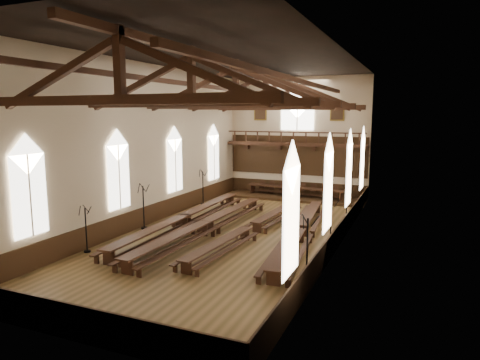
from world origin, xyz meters
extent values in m
plane|color=brown|center=(0.00, 0.00, 0.00)|extent=(26.00, 26.00, 0.00)
plane|color=beige|center=(0.00, 13.00, 5.00)|extent=(12.00, 0.00, 12.00)
plane|color=beige|center=(0.00, -13.00, 5.00)|extent=(12.00, 0.00, 12.00)
plane|color=beige|center=(-6.00, 0.00, 5.00)|extent=(0.00, 26.00, 26.00)
plane|color=beige|center=(6.00, 0.00, 5.00)|extent=(0.00, 26.00, 26.00)
plane|color=black|center=(0.00, 0.00, 10.00)|extent=(26.00, 26.00, 0.00)
cube|color=#382010|center=(0.00, 12.96, 0.60)|extent=(11.90, 0.08, 1.20)
cube|color=#382010|center=(0.00, -12.96, 0.60)|extent=(11.90, 0.08, 1.20)
cube|color=#382010|center=(-5.96, 0.00, 0.60)|extent=(0.08, 25.90, 1.20)
cube|color=#382010|center=(5.96, 0.00, 0.60)|extent=(0.08, 25.90, 1.20)
cube|color=white|center=(-5.90, -9.00, 3.40)|extent=(0.05, 1.80, 3.60)
cube|color=white|center=(-5.90, -9.00, 5.20)|extent=(0.05, 1.80, 1.80)
cylinder|color=beige|center=(-5.86, -9.00, 3.40)|extent=(0.08, 0.08, 3.60)
cube|color=white|center=(-5.90, -3.00, 3.40)|extent=(0.05, 1.80, 3.60)
cube|color=white|center=(-5.90, -3.00, 5.20)|extent=(0.05, 1.80, 1.80)
cylinder|color=beige|center=(-5.86, -3.00, 3.40)|extent=(0.08, 0.08, 3.60)
cube|color=white|center=(-5.90, 3.00, 3.40)|extent=(0.05, 1.80, 3.60)
cube|color=white|center=(-5.90, 3.00, 5.20)|extent=(0.05, 1.80, 1.80)
cylinder|color=beige|center=(-5.86, 3.00, 3.40)|extent=(0.08, 0.08, 3.60)
cube|color=white|center=(-5.90, 9.00, 3.40)|extent=(0.05, 1.80, 3.60)
cube|color=white|center=(-5.90, 9.00, 5.20)|extent=(0.05, 1.80, 1.80)
cylinder|color=beige|center=(-5.86, 9.00, 3.40)|extent=(0.08, 0.08, 3.60)
cube|color=white|center=(5.90, -9.00, 3.40)|extent=(0.05, 1.80, 3.60)
cube|color=white|center=(5.90, -9.00, 5.20)|extent=(0.05, 1.80, 1.80)
cylinder|color=beige|center=(5.86, -9.00, 3.40)|extent=(0.08, 0.08, 3.60)
cube|color=white|center=(5.90, -3.00, 3.40)|extent=(0.05, 1.80, 3.60)
cube|color=white|center=(5.90, -3.00, 5.20)|extent=(0.05, 1.80, 1.80)
cylinder|color=beige|center=(5.86, -3.00, 3.40)|extent=(0.08, 0.08, 3.60)
cube|color=white|center=(5.90, 3.00, 3.40)|extent=(0.05, 1.80, 3.60)
cube|color=white|center=(5.90, 3.00, 5.20)|extent=(0.05, 1.80, 1.80)
cylinder|color=beige|center=(5.86, 3.00, 3.40)|extent=(0.08, 0.08, 3.60)
cube|color=white|center=(5.90, 9.00, 3.40)|extent=(0.05, 1.80, 3.60)
cube|color=white|center=(5.90, 9.00, 5.20)|extent=(0.05, 1.80, 1.80)
cylinder|color=beige|center=(5.86, 9.00, 3.40)|extent=(0.08, 0.08, 3.60)
cube|color=white|center=(0.00, 12.90, 6.80)|extent=(2.80, 0.05, 2.40)
cube|color=white|center=(0.00, 12.90, 8.00)|extent=(2.80, 0.05, 2.80)
cylinder|color=beige|center=(0.00, 12.86, 6.80)|extent=(0.10, 0.10, 2.40)
cube|color=#3B1D12|center=(0.00, 12.35, 4.40)|extent=(11.80, 1.20, 0.20)
cube|color=#382010|center=(0.00, 12.94, 3.45)|extent=(11.80, 0.10, 3.30)
cube|color=#3B1D12|center=(0.00, 11.81, 5.45)|extent=(11.60, 0.12, 0.10)
cube|color=#3B1D12|center=(0.00, 11.81, 4.55)|extent=(11.60, 0.12, 0.10)
cube|color=#3B1D12|center=(-4.50, 12.75, 4.15)|extent=(0.35, 0.40, 0.50)
cube|color=#3B1D12|center=(-1.50, 12.75, 4.15)|extent=(0.35, 0.40, 0.50)
cube|color=#3B1D12|center=(1.50, 12.75, 4.15)|extent=(0.35, 0.40, 0.50)
cube|color=#3B1D12|center=(4.50, 12.75, 4.15)|extent=(0.35, 0.40, 0.50)
cube|color=brown|center=(-3.30, 12.91, 7.10)|extent=(1.15, 0.06, 1.45)
cube|color=black|center=(-3.30, 12.87, 7.10)|extent=(0.95, 0.04, 1.25)
cube|color=brown|center=(3.30, 12.91, 7.10)|extent=(1.15, 0.06, 1.45)
cube|color=black|center=(3.30, 12.87, 7.10)|extent=(0.95, 0.04, 1.25)
cube|color=#3B1D12|center=(0.00, -10.00, 7.40)|extent=(11.70, 0.35, 0.35)
cube|color=#3B1D12|center=(0.00, -10.00, 8.70)|extent=(0.30, 0.30, 2.40)
cube|color=#3B1D12|center=(-2.88, -10.00, 8.30)|extent=(5.44, 0.26, 2.40)
cube|color=#3B1D12|center=(2.88, -10.00, 8.30)|extent=(5.44, 0.26, 2.40)
cube|color=#3B1D12|center=(0.00, -5.00, 7.40)|extent=(11.70, 0.35, 0.35)
cube|color=#3B1D12|center=(0.00, -5.00, 8.70)|extent=(0.30, 0.30, 2.40)
cube|color=#3B1D12|center=(-2.88, -5.00, 8.30)|extent=(5.44, 0.26, 2.40)
cube|color=#3B1D12|center=(2.88, -5.00, 8.30)|extent=(5.44, 0.26, 2.40)
cube|color=#3B1D12|center=(0.00, 0.00, 7.40)|extent=(11.70, 0.35, 0.35)
cube|color=#3B1D12|center=(0.00, 0.00, 8.70)|extent=(0.30, 0.30, 2.40)
cube|color=#3B1D12|center=(-2.88, 0.00, 8.30)|extent=(5.44, 0.26, 2.40)
cube|color=#3B1D12|center=(2.88, 0.00, 8.30)|extent=(5.44, 0.26, 2.40)
cube|color=#3B1D12|center=(0.00, 5.00, 7.40)|extent=(11.70, 0.35, 0.35)
cube|color=#3B1D12|center=(0.00, 5.00, 8.70)|extent=(0.30, 0.30, 2.40)
cube|color=#3B1D12|center=(-2.88, 5.00, 8.30)|extent=(5.44, 0.26, 2.40)
cube|color=#3B1D12|center=(2.88, 5.00, 8.30)|extent=(5.44, 0.26, 2.40)
cube|color=#3B1D12|center=(0.00, 10.00, 7.40)|extent=(11.70, 0.35, 0.35)
cube|color=#3B1D12|center=(0.00, 10.00, 8.70)|extent=(0.30, 0.30, 2.40)
cube|color=#3B1D12|center=(-2.88, 10.00, 8.30)|extent=(5.44, 0.26, 2.40)
cube|color=#3B1D12|center=(2.88, 10.00, 8.30)|extent=(5.44, 0.26, 2.40)
cube|color=#3B1D12|center=(-3.36, 0.00, 8.70)|extent=(0.25, 25.70, 0.25)
cube|color=#3B1D12|center=(3.36, 0.00, 8.70)|extent=(0.25, 25.70, 0.25)
cube|color=#3B1D12|center=(0.00, 0.00, 9.70)|extent=(0.30, 25.70, 0.30)
cube|color=#3B1D12|center=(-3.45, -3.73, 0.78)|extent=(0.97, 7.71, 0.09)
cube|color=#3B1D12|center=(-3.45, -7.19, 0.37)|extent=(0.66, 0.10, 0.74)
cube|color=#3B1D12|center=(-3.45, -0.27, 0.37)|extent=(0.66, 0.10, 0.74)
cube|color=#3B1D12|center=(-3.45, -3.73, 0.27)|extent=(0.26, 6.82, 0.09)
cube|color=#3B1D12|center=(-4.13, -3.75, 0.46)|extent=(0.50, 7.70, 0.07)
cube|color=#3B1D12|center=(-4.13, -7.26, 0.21)|extent=(0.25, 0.08, 0.43)
cube|color=#3B1D12|center=(-4.13, -0.23, 0.21)|extent=(0.25, 0.08, 0.43)
cube|color=#3B1D12|center=(-2.77, -3.71, 0.46)|extent=(0.50, 7.70, 0.07)
cube|color=#3B1D12|center=(-2.77, -7.23, 0.21)|extent=(0.25, 0.08, 0.43)
cube|color=#3B1D12|center=(-2.77, -0.19, 0.21)|extent=(0.25, 0.08, 0.43)
cube|color=#3B1D12|center=(-3.45, 3.67, 0.78)|extent=(0.97, 7.71, 0.09)
cube|color=#3B1D12|center=(-3.45, 0.21, 0.37)|extent=(0.66, 0.10, 0.74)
cube|color=#3B1D12|center=(-3.45, 7.13, 0.37)|extent=(0.66, 0.10, 0.74)
cube|color=#3B1D12|center=(-3.45, 3.67, 0.27)|extent=(0.26, 6.82, 0.09)
cube|color=#3B1D12|center=(-4.13, 3.65, 0.46)|extent=(0.50, 7.70, 0.07)
cube|color=#3B1D12|center=(-4.13, 0.14, 0.21)|extent=(0.25, 0.08, 0.43)
cube|color=#3B1D12|center=(-4.13, 7.17, 0.21)|extent=(0.25, 0.08, 0.43)
cube|color=#3B1D12|center=(-2.77, 3.69, 0.46)|extent=(0.50, 7.70, 0.07)
cube|color=#3B1D12|center=(-2.77, 0.17, 0.21)|extent=(0.25, 0.08, 0.43)
cube|color=#3B1D12|center=(-2.77, 7.21, 0.21)|extent=(0.25, 0.08, 0.43)
cube|color=#3B1D12|center=(-1.55, -4.52, 0.75)|extent=(0.92, 7.37, 0.08)
cube|color=#3B1D12|center=(-1.55, -7.83, 0.35)|extent=(0.63, 0.10, 0.70)
cube|color=#3B1D12|center=(-1.55, -1.21, 0.35)|extent=(0.63, 0.10, 0.70)
cube|color=#3B1D12|center=(-1.55, -4.52, 0.26)|extent=(0.25, 6.52, 0.08)
cube|color=#3B1D12|center=(-2.20, -4.51, 0.44)|extent=(0.48, 7.36, 0.06)
cube|color=#3B1D12|center=(-2.20, -7.87, 0.20)|extent=(0.24, 0.08, 0.41)
cube|color=#3B1D12|center=(-2.20, -1.15, 0.20)|extent=(0.24, 0.08, 0.41)
cube|color=#3B1D12|center=(-0.90, -4.54, 0.44)|extent=(0.48, 7.36, 0.06)
cube|color=#3B1D12|center=(-0.90, -7.90, 0.20)|extent=(0.24, 0.08, 0.41)
cube|color=#3B1D12|center=(-0.90, -1.18, 0.20)|extent=(0.24, 0.08, 0.41)
cube|color=#3B1D12|center=(-1.55, 2.88, 0.75)|extent=(0.92, 7.37, 0.08)
cube|color=#3B1D12|center=(-1.55, -0.43, 0.35)|extent=(0.63, 0.10, 0.70)
cube|color=#3B1D12|center=(-1.55, 6.19, 0.35)|extent=(0.63, 0.10, 0.70)
cube|color=#3B1D12|center=(-1.55, 2.88, 0.26)|extent=(0.25, 6.52, 0.08)
cube|color=#3B1D12|center=(-2.20, 2.89, 0.44)|extent=(0.48, 7.36, 0.06)
cube|color=#3B1D12|center=(-2.20, -0.47, 0.20)|extent=(0.24, 0.08, 0.41)
cube|color=#3B1D12|center=(-2.20, 6.25, 0.20)|extent=(0.24, 0.08, 0.41)
cube|color=#3B1D12|center=(-0.90, 2.86, 0.44)|extent=(0.48, 7.36, 0.06)
cube|color=#3B1D12|center=(-0.90, -0.50, 0.20)|extent=(0.24, 0.08, 0.41)
cube|color=#3B1D12|center=(-0.90, 6.22, 0.20)|extent=(0.24, 0.08, 0.41)
cube|color=#3B1D12|center=(1.05, -3.90, 0.65)|extent=(1.06, 6.46, 0.07)
cube|color=#3B1D12|center=(1.05, -6.80, 0.31)|extent=(0.55, 0.11, 0.62)
cube|color=#3B1D12|center=(1.05, -1.01, 0.31)|extent=(0.55, 0.11, 0.62)
cube|color=#3B1D12|center=(1.05, -3.90, 0.23)|extent=(0.45, 5.69, 0.07)
cube|color=#3B1D12|center=(0.48, -3.86, 0.39)|extent=(0.68, 6.43, 0.06)
cube|color=#3B1D12|center=(0.48, -6.80, 0.18)|extent=(0.21, 0.08, 0.36)
cube|color=#3B1D12|center=(0.48, -0.92, 0.18)|extent=(0.21, 0.08, 0.36)
cube|color=#3B1D12|center=(1.62, -3.94, 0.39)|extent=(0.68, 6.43, 0.06)
cube|color=#3B1D12|center=(1.62, -6.88, 0.18)|extent=(0.21, 0.08, 0.36)
cube|color=#3B1D12|center=(1.62, -1.00, 0.18)|extent=(0.21, 0.08, 0.36)
cube|color=#3B1D12|center=(1.05, 3.50, 0.65)|extent=(1.06, 6.46, 0.07)
cube|color=#3B1D12|center=(1.05, 0.60, 0.31)|extent=(0.55, 0.11, 0.62)
cube|color=#3B1D12|center=(1.05, 6.39, 0.31)|extent=(0.55, 0.11, 0.62)
cube|color=#3B1D12|center=(1.05, 3.50, 0.23)|extent=(0.45, 5.69, 0.07)
cube|color=#3B1D12|center=(0.48, 3.54, 0.39)|extent=(0.68, 6.43, 0.06)
cube|color=#3B1D12|center=(0.48, 0.60, 0.18)|extent=(0.21, 0.08, 0.36)
cube|color=#3B1D12|center=(0.48, 6.48, 0.18)|extent=(0.21, 0.08, 0.36)
cube|color=#3B1D12|center=(1.62, 3.46, 0.39)|extent=(0.68, 6.43, 0.06)
cube|color=#3B1D12|center=(1.62, 0.52, 0.18)|extent=(0.21, 0.08, 0.36)
cube|color=#3B1D12|center=(1.62, 6.40, 0.18)|extent=(0.21, 0.08, 0.36)
cube|color=#3B1D12|center=(3.76, -3.41, 0.70)|extent=(1.40, 6.94, 0.08)
cube|color=#3B1D12|center=(3.76, -6.52, 0.33)|extent=(0.59, 0.14, 0.66)
cube|color=#3B1D12|center=(3.76, -0.30, 0.33)|extent=(0.59, 0.14, 0.66)
cube|color=#3B1D12|center=(3.76, -3.41, 0.25)|extent=(0.71, 6.09, 0.08)
cube|color=#3B1D12|center=(3.15, -3.47, 0.41)|extent=(0.98, 6.90, 0.06)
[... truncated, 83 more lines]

